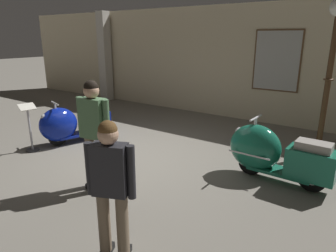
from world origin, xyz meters
name	(u,v)px	position (x,y,z in m)	size (l,w,h in m)	color
ground_plane	(133,156)	(0.00, 0.00, 0.00)	(60.00, 60.00, 0.00)	slate
showroom_back_wall	(218,62)	(-0.15, 4.16, 1.63)	(18.00, 0.63, 3.26)	beige
scooter_0	(70,124)	(-1.73, -0.19, 0.45)	(0.93, 1.69, 1.00)	black
scooter_1	(271,153)	(2.62, 0.57, 0.49)	(1.77, 0.60, 1.07)	black
lamppost	(331,63)	(3.12, 2.21, 1.89)	(0.34, 0.34, 3.06)	#472D19
visitor_0	(111,182)	(1.79, -2.35, 0.92)	(0.50, 0.36, 1.60)	black
visitor_1	(94,128)	(0.43, -1.35, 1.02)	(0.59, 0.32, 1.77)	black
info_stanchion	(30,132)	(-2.01, -1.00, 0.43)	(0.29, 0.36, 1.03)	#333338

